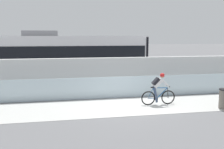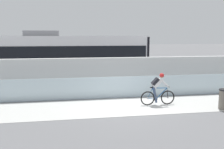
% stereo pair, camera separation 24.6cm
% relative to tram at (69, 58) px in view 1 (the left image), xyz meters
% --- Properties ---
extents(ground_plane, '(200.00, 200.00, 0.00)m').
position_rel_tram_xyz_m(ground_plane, '(2.69, -6.85, -1.89)').
color(ground_plane, slate).
extents(bike_path_deck, '(32.00, 3.20, 0.01)m').
position_rel_tram_xyz_m(bike_path_deck, '(2.69, -6.85, -1.89)').
color(bike_path_deck, beige).
rests_on(bike_path_deck, ground).
extents(glass_parapet, '(32.00, 0.05, 1.19)m').
position_rel_tram_xyz_m(glass_parapet, '(2.69, -5.00, -1.30)').
color(glass_parapet, silver).
rests_on(glass_parapet, ground).
extents(concrete_barrier_wall, '(32.00, 0.36, 2.11)m').
position_rel_tram_xyz_m(concrete_barrier_wall, '(2.69, -3.20, -0.84)').
color(concrete_barrier_wall, silver).
rests_on(concrete_barrier_wall, ground).
extents(tram_rail_near, '(32.00, 0.08, 0.01)m').
position_rel_tram_xyz_m(tram_rail_near, '(2.69, -0.72, -1.89)').
color(tram_rail_near, '#595654').
rests_on(tram_rail_near, ground).
extents(tram_rail_far, '(32.00, 0.08, 0.01)m').
position_rel_tram_xyz_m(tram_rail_far, '(2.69, 0.72, -1.89)').
color(tram_rail_far, '#595654').
rests_on(tram_rail_far, ground).
extents(tram, '(11.06, 2.54, 3.81)m').
position_rel_tram_xyz_m(tram, '(0.00, 0.00, 0.00)').
color(tram, silver).
rests_on(tram, ground).
extents(cyclist_on_bike, '(1.77, 0.58, 1.61)m').
position_rel_tram_xyz_m(cyclist_on_bike, '(4.19, -6.85, -1.09)').
color(cyclist_on_bike, black).
rests_on(cyclist_on_bike, ground).
extents(trash_bin, '(0.51, 0.51, 0.96)m').
position_rel_tram_xyz_m(trash_bin, '(7.02, -8.10, -1.41)').
color(trash_bin, slate).
rests_on(trash_bin, ground).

